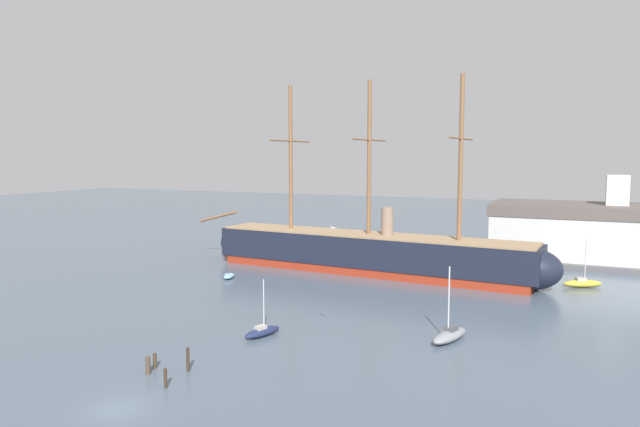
% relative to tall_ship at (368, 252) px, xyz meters
% --- Properties ---
extents(ground_plane, '(400.00, 400.00, 0.00)m').
position_rel_tall_ship_xyz_m(ground_plane, '(-0.28, -49.43, -3.01)').
color(ground_plane, '#4C5B6B').
extents(tall_ship, '(57.46, 13.31, 27.63)m').
position_rel_tall_ship_xyz_m(tall_ship, '(0.00, 0.00, 0.00)').
color(tall_ship, maroon).
rests_on(tall_ship, ground).
extents(sailboat_near_centre, '(2.49, 4.36, 5.44)m').
position_rel_tall_ship_xyz_m(sailboat_near_centre, '(0.78, -31.91, -2.55)').
color(sailboat_near_centre, '#1E284C').
rests_on(sailboat_near_centre, ground).
extents(sailboat_mid_right, '(3.10, 5.61, 6.99)m').
position_rel_tall_ship_xyz_m(sailboat_mid_right, '(17.18, -26.04, -2.42)').
color(sailboat_mid_right, gray).
rests_on(sailboat_mid_right, ground).
extents(dinghy_alongside_bow, '(2.05, 3.16, 0.69)m').
position_rel_tall_ship_xyz_m(dinghy_alongside_bow, '(-16.26, -11.74, -2.66)').
color(dinghy_alongside_bow, '#7FB2D6').
rests_on(dinghy_alongside_bow, ground).
extents(motorboat_far_left, '(3.77, 4.31, 1.72)m').
position_rel_tall_ship_xyz_m(motorboat_far_left, '(-27.23, 6.11, -2.41)').
color(motorboat_far_left, '#B22D28').
rests_on(motorboat_far_left, ground).
extents(sailboat_far_right, '(5.20, 3.62, 6.58)m').
position_rel_tall_ship_xyz_m(sailboat_far_right, '(28.38, 2.72, -2.46)').
color(sailboat_far_right, gold).
rests_on(sailboat_far_right, ground).
extents(mooring_piling_nearest, '(0.38, 0.38, 1.37)m').
position_rel_tall_ship_xyz_m(mooring_piling_nearest, '(-2.58, -43.76, -2.32)').
color(mooring_piling_nearest, '#4C3D2D').
rests_on(mooring_piling_nearest, ground).
extents(mooring_piling_left_pair, '(0.26, 0.26, 1.91)m').
position_rel_tall_ship_xyz_m(mooring_piling_left_pair, '(-0.09, -42.02, -2.05)').
color(mooring_piling_left_pair, '#382B1E').
rests_on(mooring_piling_left_pair, ground).
extents(mooring_piling_right_pair, '(0.30, 0.30, 1.22)m').
position_rel_tall_ship_xyz_m(mooring_piling_right_pair, '(-2.90, -42.59, -2.40)').
color(mooring_piling_right_pair, '#423323').
rests_on(mooring_piling_right_pair, ground).
extents(mooring_piling_midwater, '(0.25, 0.25, 1.45)m').
position_rel_tall_ship_xyz_m(mooring_piling_midwater, '(0.41, -45.31, -2.29)').
color(mooring_piling_midwater, '#382B1E').
rests_on(mooring_piling_midwater, ground).
extents(dockside_warehouse_right, '(42.47, 17.88, 13.97)m').
position_rel_tall_ship_xyz_m(dockside_warehouse_right, '(33.99, 22.68, 1.60)').
color(dockside_warehouse_right, '#565659').
rests_on(dockside_warehouse_right, ground).
extents(seagull_in_flight, '(1.07, 0.96, 0.14)m').
position_rel_tall_ship_xyz_m(seagull_in_flight, '(9.47, -35.19, 8.13)').
color(seagull_in_flight, silver).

